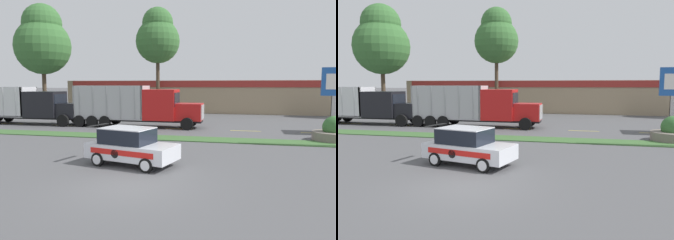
% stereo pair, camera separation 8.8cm
% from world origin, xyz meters
% --- Properties ---
extents(ground_plane, '(600.00, 600.00, 0.00)m').
position_xyz_m(ground_plane, '(0.00, 0.00, 0.00)').
color(ground_plane, '#515154').
extents(grass_verge, '(120.00, 2.01, 0.06)m').
position_xyz_m(grass_verge, '(0.00, 10.77, 0.03)').
color(grass_verge, '#3D6633').
rests_on(grass_verge, ground_plane).
extents(centre_line_1, '(2.40, 0.14, 0.01)m').
position_xyz_m(centre_line_1, '(-17.38, 15.77, 0.00)').
color(centre_line_1, yellow).
rests_on(centre_line_1, ground_plane).
extents(centre_line_2, '(2.40, 0.14, 0.01)m').
position_xyz_m(centre_line_2, '(-11.98, 15.77, 0.00)').
color(centre_line_2, yellow).
rests_on(centre_line_2, ground_plane).
extents(centre_line_3, '(2.40, 0.14, 0.01)m').
position_xyz_m(centre_line_3, '(-6.58, 15.77, 0.00)').
color(centre_line_3, yellow).
rests_on(centre_line_3, ground_plane).
extents(centre_line_4, '(2.40, 0.14, 0.01)m').
position_xyz_m(centre_line_4, '(-1.18, 15.77, 0.00)').
color(centre_line_4, yellow).
rests_on(centre_line_4, ground_plane).
extents(centre_line_5, '(2.40, 0.14, 0.01)m').
position_xyz_m(centre_line_5, '(4.22, 15.77, 0.00)').
color(centre_line_5, yellow).
rests_on(centre_line_5, ground_plane).
extents(centre_line_6, '(2.40, 0.14, 0.01)m').
position_xyz_m(centre_line_6, '(9.62, 15.77, 0.00)').
color(centre_line_6, yellow).
rests_on(centre_line_6, ground_plane).
extents(dump_truck_lead, '(11.32, 2.80, 3.61)m').
position_xyz_m(dump_truck_lead, '(-3.99, 16.34, 1.68)').
color(dump_truck_lead, black).
rests_on(dump_truck_lead, ground_plane).
extents(dump_truck_trail, '(11.50, 2.67, 3.49)m').
position_xyz_m(dump_truck_trail, '(-15.27, 15.98, 1.63)').
color(dump_truck_trail, black).
rests_on(dump_truck_trail, ground_plane).
extents(rally_car, '(4.45, 2.81, 1.76)m').
position_xyz_m(rally_car, '(-1.03, 3.18, 0.87)').
color(rally_car, silver).
rests_on(rally_car, ground_plane).
extents(stone_planter, '(2.74, 2.74, 1.67)m').
position_xyz_m(stone_planter, '(9.90, 12.22, 0.57)').
color(stone_planter, slate).
rests_on(stone_planter, ground_plane).
extents(traffic_cone, '(0.43, 0.43, 0.52)m').
position_xyz_m(traffic_cone, '(-1.34, 4.68, 0.25)').
color(traffic_cone, black).
rests_on(traffic_cone, ground_plane).
extents(store_building_backdrop, '(34.40, 12.10, 4.21)m').
position_xyz_m(store_building_backdrop, '(-2.79, 36.62, 2.11)').
color(store_building_backdrop, '#9E896B').
rests_on(store_building_backdrop, ground_plane).
extents(tree_behind_left, '(6.97, 6.97, 13.68)m').
position_xyz_m(tree_behind_left, '(-20.71, 26.22, 9.15)').
color(tree_behind_left, '#473828').
rests_on(tree_behind_left, ground_plane).
extents(tree_behind_right, '(5.54, 5.54, 13.28)m').
position_xyz_m(tree_behind_right, '(-6.65, 29.53, 9.65)').
color(tree_behind_right, '#473828').
rests_on(tree_behind_right, ground_plane).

